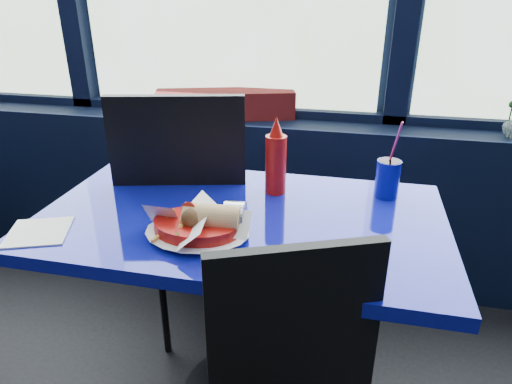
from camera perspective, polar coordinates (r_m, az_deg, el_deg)
name	(u,v)px	position (r m, az deg, el deg)	size (l,w,h in m)	color
window_sill	(227,193)	(2.35, -3.61, -0.15)	(5.00, 0.26, 0.80)	black
near_table	(242,265)	(1.46, -1.79, -9.15)	(1.20, 0.70, 0.75)	black
chair_near_back	(203,205)	(1.76, -6.63, -1.64)	(0.58, 0.58, 1.06)	black
planter_box	(226,104)	(2.19, -3.83, 10.89)	(0.64, 0.16, 0.13)	maroon
food_basket	(199,225)	(1.25, -7.13, -4.08)	(0.31, 0.31, 0.09)	#AA100B
ketchup_bottle	(276,160)	(1.47, 2.49, 4.02)	(0.07, 0.07, 0.25)	#AA100B
soda_cup	(388,178)	(1.52, 16.12, 1.71)	(0.08, 0.08, 0.26)	#0C0F87
napkin	(39,232)	(1.40, -25.52, -4.52)	(0.16, 0.16, 0.00)	white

